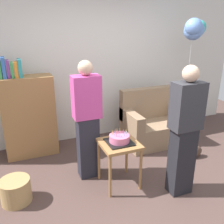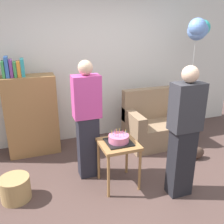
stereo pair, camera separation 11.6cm
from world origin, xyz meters
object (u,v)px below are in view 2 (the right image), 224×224
(birthday_cake, at_px, (119,139))
(handbag, at_px, (196,153))
(balloon_bunch, at_px, (199,29))
(person_blowing_candles, at_px, (87,120))
(couch, at_px, (156,124))
(side_table, at_px, (119,149))
(wicker_basket, at_px, (15,188))
(person_holding_cake, at_px, (184,133))
(bookshelf, at_px, (31,114))

(birthday_cake, distance_m, handbag, 1.53)
(balloon_bunch, bearing_deg, person_blowing_candles, -166.17)
(couch, relative_size, person_blowing_candles, 0.67)
(side_table, bearing_deg, wicker_basket, 173.85)
(birthday_cake, relative_size, person_holding_cake, 0.20)
(person_blowing_candles, bearing_deg, person_holding_cake, -34.49)
(side_table, xyz_separation_m, person_blowing_candles, (-0.31, 0.36, 0.31))
(bookshelf, relative_size, handbag, 5.73)
(person_holding_cake, height_order, wicker_basket, person_holding_cake)
(wicker_basket, distance_m, handbag, 2.71)
(birthday_cake, bearing_deg, wicker_basket, 173.85)
(couch, height_order, handbag, couch)
(handbag, relative_size, balloon_bunch, 0.13)
(person_holding_cake, bearing_deg, side_table, -42.03)
(birthday_cake, relative_size, handbag, 1.14)
(person_holding_cake, relative_size, handbag, 5.82)
(bookshelf, distance_m, side_table, 1.65)
(side_table, relative_size, person_blowing_candles, 0.38)
(person_holding_cake, distance_m, wicker_basket, 2.15)
(person_holding_cake, bearing_deg, bookshelf, -55.21)
(balloon_bunch, bearing_deg, wicker_basket, -166.60)
(wicker_basket, bearing_deg, birthday_cake, -6.15)
(birthday_cake, height_order, person_blowing_candles, person_blowing_candles)
(couch, height_order, person_blowing_candles, person_blowing_candles)
(person_blowing_candles, relative_size, handbag, 5.82)
(birthday_cake, bearing_deg, couch, 41.17)
(side_table, bearing_deg, person_blowing_candles, 131.08)
(person_blowing_candles, relative_size, wicker_basket, 4.53)
(couch, distance_m, person_holding_cake, 1.53)
(side_table, bearing_deg, birthday_cake, 13.15)
(side_table, xyz_separation_m, balloon_bunch, (1.71, 0.86, 1.44))
(handbag, bearing_deg, wicker_basket, -178.95)
(couch, xyz_separation_m, bookshelf, (-2.09, 0.35, 0.34))
(side_table, xyz_separation_m, wicker_basket, (-1.30, 0.14, -0.37))
(person_blowing_candles, xyz_separation_m, wicker_basket, (-0.98, -0.22, -0.68))
(person_blowing_candles, relative_size, balloon_bunch, 0.76)
(side_table, xyz_separation_m, birthday_cake, (0.00, 0.00, 0.15))
(handbag, bearing_deg, balloon_bunch, 65.68)
(bookshelf, distance_m, wicker_basket, 1.31)
(bookshelf, height_order, person_blowing_candles, person_blowing_candles)
(birthday_cake, height_order, wicker_basket, birthday_cake)
(couch, bearing_deg, person_holding_cake, -107.39)
(handbag, bearing_deg, bookshelf, 155.25)
(couch, distance_m, balloon_bunch, 1.74)
(birthday_cake, xyz_separation_m, wicker_basket, (-1.30, 0.14, -0.52))
(person_holding_cake, relative_size, balloon_bunch, 0.76)
(couch, xyz_separation_m, side_table, (-1.09, -0.95, 0.18))
(wicker_basket, bearing_deg, handbag, 1.05)
(person_blowing_candles, bearing_deg, balloon_bunch, 18.34)
(birthday_cake, bearing_deg, person_holding_cake, -33.00)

